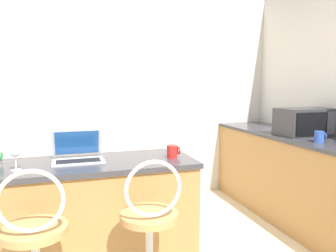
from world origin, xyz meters
The scene contains 9 objects.
wall_back centered at (0.00, 2.37, 1.30)m, with size 12.00×0.06×2.60m.
breakfast_bar centered at (-0.56, 0.59, 0.47)m, with size 1.49×0.59×0.94m.
counter_right centered at (1.66, 0.92, 0.47)m, with size 0.67×2.87×0.94m.
bar_stool_far centered at (-0.26, 0.06, 0.51)m, with size 0.40×0.40×1.07m.
laptop centered at (-0.62, 0.66, 0.99)m, with size 0.35×0.26×0.21m.
microwave centered at (1.67, 1.09, 1.08)m, with size 0.53×0.35×0.28m.
mug_red centered at (0.04, 0.53, 0.98)m, with size 0.09×0.08×0.09m.
mug_blue centered at (1.53, 0.72, 0.99)m, with size 0.10×0.09×0.10m.
wine_glass_short centered at (-1.00, 0.49, 1.05)m, with size 0.06×0.06×0.15m.
Camera 1 is at (-0.71, -1.68, 1.47)m, focal length 35.00 mm.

